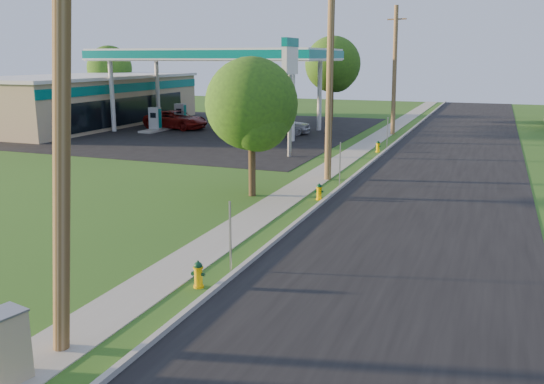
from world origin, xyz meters
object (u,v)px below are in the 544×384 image
(hydrant_far, at_px, (378,147))
(car_silver, at_px, (281,124))
(utility_pole_far, at_px, (395,70))
(tree_back, at_px, (110,70))
(hydrant_mid, at_px, (319,192))
(utility_pole_mid, at_px, (330,75))
(hydrant_near, at_px, (198,274))
(fuel_pump_sw, at_px, (181,118))
(price_pylon, at_px, (290,63))
(fuel_pump_ne, at_px, (260,127))
(fuel_pump_se, at_px, (279,122))
(tree_verge, at_px, (253,108))
(fuel_pump_nw, at_px, (155,122))
(utility_cabinet, at_px, (3,348))
(car_red, at_px, (176,120))
(tree_lot, at_px, (333,66))
(utility_pole_near, at_px, (61,112))

(hydrant_far, xyz_separation_m, car_silver, (-8.67, 6.04, 0.42))
(utility_pole_far, xyz_separation_m, tree_back, (-30.51, 6.58, -0.31))
(hydrant_far, bearing_deg, utility_pole_far, 94.28)
(tree_back, height_order, hydrant_mid, tree_back)
(utility_pole_mid, relative_size, hydrant_near, 13.52)
(fuel_pump_sw, distance_m, car_silver, 10.06)
(hydrant_far, bearing_deg, hydrant_near, -90.25)
(utility_pole_far, xyz_separation_m, hydrant_far, (0.67, -8.88, -4.45))
(price_pylon, bearing_deg, fuel_pump_ne, 123.69)
(price_pylon, distance_m, hydrant_near, 20.77)
(fuel_pump_se, xyz_separation_m, tree_verge, (6.90, -21.44, 3.02))
(fuel_pump_ne, xyz_separation_m, tree_back, (-21.61, 11.58, 3.77))
(utility_pole_mid, distance_m, utility_pole_far, 18.00)
(fuel_pump_nw, xyz_separation_m, hydrant_mid, (18.68, -17.04, -0.38))
(utility_cabinet, bearing_deg, car_red, 115.82)
(fuel_pump_sw, relative_size, tree_verge, 0.55)
(fuel_pump_ne, xyz_separation_m, hydrant_near, (9.47, -27.14, -0.37))
(utility_pole_mid, bearing_deg, fuel_pump_ne, 124.40)
(tree_lot, bearing_deg, hydrant_mid, -75.67)
(fuel_pump_se, xyz_separation_m, hydrant_far, (9.57, -7.88, -0.37))
(tree_lot, bearing_deg, car_silver, -96.04)
(price_pylon, relative_size, tree_verge, 1.18)
(price_pylon, bearing_deg, car_silver, 113.05)
(fuel_pump_ne, distance_m, hydrant_far, 10.33)
(utility_cabinet, distance_m, car_red, 38.21)
(hydrant_far, bearing_deg, tree_back, 153.62)
(price_pylon, height_order, hydrant_far, price_pylon)
(fuel_pump_se, bearing_deg, hydrant_near, -73.09)
(fuel_pump_se, xyz_separation_m, car_silver, (0.89, -1.85, 0.05))
(utility_pole_near, relative_size, fuel_pump_se, 2.96)
(fuel_pump_ne, bearing_deg, tree_verge, -68.42)
(utility_pole_mid, relative_size, tree_lot, 1.27)
(tree_back, height_order, utility_cabinet, tree_back)
(utility_pole_near, relative_size, price_pylon, 1.38)
(utility_pole_mid, xyz_separation_m, hydrant_far, (0.67, 9.12, -4.60))
(utility_pole_near, distance_m, fuel_pump_ne, 32.51)
(fuel_pump_sw, relative_size, hydrant_mid, 4.54)
(car_red, bearing_deg, utility_pole_near, -145.56)
(utility_pole_mid, relative_size, hydrant_far, 13.53)
(hydrant_mid, xyz_separation_m, utility_cabinet, (-1.34, -15.30, 0.34))
(tree_lot, bearing_deg, tree_back, -176.81)
(utility_pole_far, distance_m, hydrant_mid, 22.50)
(fuel_pump_ne, distance_m, hydrant_near, 28.75)
(utility_pole_far, bearing_deg, hydrant_mid, -87.99)
(fuel_pump_ne, bearing_deg, fuel_pump_se, 90.00)
(car_silver, bearing_deg, hydrant_mid, -161.95)
(fuel_pump_nw, height_order, fuel_pump_sw, same)
(hydrant_far, bearing_deg, fuel_pump_nw, 168.19)
(hydrant_near, relative_size, car_silver, 0.16)
(utility_pole_near, relative_size, fuel_pump_sw, 2.96)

